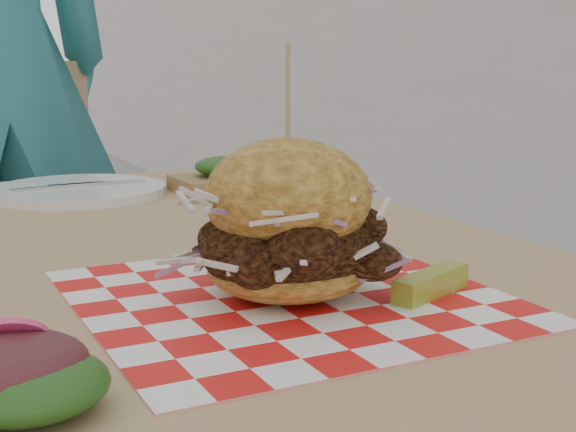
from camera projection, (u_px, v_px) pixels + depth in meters
name	position (u px, v px, depth m)	size (l,w,h in m)	color
patio_table	(161.00, 318.00, 0.91)	(0.80, 1.20, 0.75)	tan
patio_chair	(8.00, 234.00, 1.88)	(0.52, 0.52, 0.95)	tan
paper_liner	(288.00, 297.00, 0.72)	(0.36, 0.36, 0.00)	red
sandwich	(288.00, 229.00, 0.71)	(0.20, 0.20, 0.22)	gold
pickle_spear	(431.00, 283.00, 0.72)	(0.10, 0.02, 0.02)	olive
place_setting	(79.00, 191.00, 1.25)	(0.27, 0.27, 0.02)	white
kraft_tray	(223.00, 177.00, 1.28)	(0.15, 0.12, 0.06)	olive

